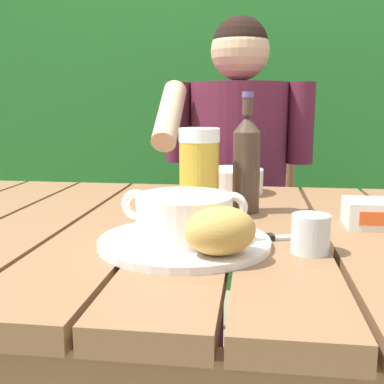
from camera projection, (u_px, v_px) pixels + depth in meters
The scene contains 13 objects.
dining_table at pixel (195, 268), 0.93m from camera, with size 1.41×0.88×0.74m.
hedge_backdrop at pixel (275, 97), 2.61m from camera, with size 3.04×0.91×2.13m.
chair_near_diner at pixel (238, 241), 1.81m from camera, with size 0.43×0.46×0.91m.
person_eating at pixel (237, 177), 1.57m from camera, with size 0.48×0.47×1.25m.
serving_plate at pixel (184, 242), 0.78m from camera, with size 0.28×0.28×0.01m.
soup_bowl at pixel (184, 216), 0.77m from camera, with size 0.21×0.16×0.08m.
bread_roll at pixel (221, 231), 0.68m from camera, with size 0.13×0.11×0.07m.
beer_glass at pixel (199, 172), 0.96m from camera, with size 0.08×0.08×0.18m.
beer_bottle at pixel (246, 162), 1.00m from camera, with size 0.06×0.06×0.25m.
water_glass_small at pixel (311, 234), 0.73m from camera, with size 0.06×0.06×0.06m.
butter_tub at pixel (377, 213), 0.89m from camera, with size 0.12×0.09×0.05m.
table_knife at pixel (272, 238), 0.81m from camera, with size 0.16×0.07×0.01m.
diner_bowl at pixel (233, 181), 1.22m from camera, with size 0.15×0.15×0.06m.
Camera 1 is at (0.11, -0.88, 0.97)m, focal length 44.45 mm.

